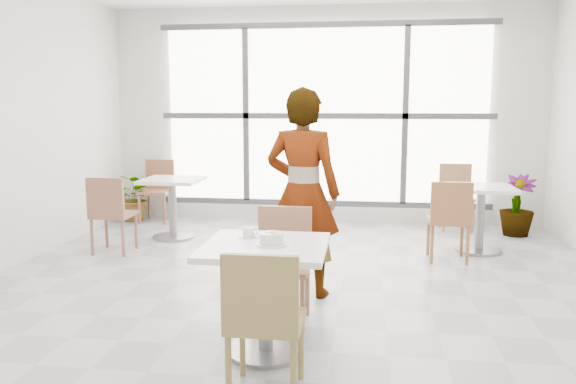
# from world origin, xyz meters

# --- Properties ---
(floor) EXTENTS (7.00, 7.00, 0.00)m
(floor) POSITION_xyz_m (0.00, 0.00, 0.00)
(floor) COLOR #9E9EA5
(floor) RESTS_ON ground
(wall_back) EXTENTS (6.00, 0.00, 6.00)m
(wall_back) POSITION_xyz_m (0.00, 3.50, 1.50)
(wall_back) COLOR silver
(wall_back) RESTS_ON ground
(wall_front) EXTENTS (6.00, 0.00, 6.00)m
(wall_front) POSITION_xyz_m (0.00, -3.50, 1.50)
(wall_front) COLOR silver
(wall_front) RESTS_ON ground
(window) EXTENTS (4.60, 0.07, 2.52)m
(window) POSITION_xyz_m (0.00, 3.44, 1.50)
(window) COLOR white
(window) RESTS_ON ground
(main_table) EXTENTS (0.80, 0.80, 0.75)m
(main_table) POSITION_xyz_m (-0.06, -0.93, 0.52)
(main_table) COLOR white
(main_table) RESTS_ON ground
(chair_near) EXTENTS (0.42, 0.42, 0.87)m
(chair_near) POSITION_xyz_m (0.03, -1.54, 0.50)
(chair_near) COLOR olive
(chair_near) RESTS_ON ground
(chair_far) EXTENTS (0.42, 0.42, 0.87)m
(chair_far) POSITION_xyz_m (-0.04, -0.30, 0.50)
(chair_far) COLOR #99654B
(chair_far) RESTS_ON ground
(oatmeal_bowl) EXTENTS (0.21, 0.21, 0.09)m
(oatmeal_bowl) POSITION_xyz_m (-0.02, -0.95, 0.79)
(oatmeal_bowl) COLOR silver
(oatmeal_bowl) RESTS_ON main_table
(coffee_cup) EXTENTS (0.16, 0.13, 0.07)m
(coffee_cup) POSITION_xyz_m (-0.21, -0.76, 0.78)
(coffee_cup) COLOR silver
(coffee_cup) RESTS_ON main_table
(person) EXTENTS (0.73, 0.55, 1.80)m
(person) POSITION_xyz_m (0.05, 0.31, 0.90)
(person) COLOR black
(person) RESTS_ON ground
(bg_table_left) EXTENTS (0.70, 0.70, 0.75)m
(bg_table_left) POSITION_xyz_m (-1.79, 2.21, 0.49)
(bg_table_left) COLOR white
(bg_table_left) RESTS_ON ground
(bg_table_right) EXTENTS (0.70, 0.70, 0.75)m
(bg_table_right) POSITION_xyz_m (1.87, 2.04, 0.49)
(bg_table_right) COLOR white
(bg_table_right) RESTS_ON ground
(bg_chair_left_near) EXTENTS (0.42, 0.42, 0.87)m
(bg_chair_left_near) POSITION_xyz_m (-2.22, 1.38, 0.50)
(bg_chair_left_near) COLOR brown
(bg_chair_left_near) RESTS_ON ground
(bg_chair_left_far) EXTENTS (0.42, 0.42, 0.87)m
(bg_chair_left_far) POSITION_xyz_m (-2.37, 3.25, 0.50)
(bg_chair_left_far) COLOR brown
(bg_chair_left_far) RESTS_ON ground
(bg_chair_right_near) EXTENTS (0.42, 0.42, 0.87)m
(bg_chair_right_near) POSITION_xyz_m (1.46, 1.53, 0.50)
(bg_chair_right_near) COLOR #915B34
(bg_chair_right_near) RESTS_ON ground
(bg_chair_right_far) EXTENTS (0.42, 0.42, 0.87)m
(bg_chair_right_far) POSITION_xyz_m (1.78, 3.23, 0.50)
(bg_chair_right_far) COLOR #9D714B
(bg_chair_right_far) RESTS_ON ground
(plant_left) EXTENTS (0.75, 0.70, 0.68)m
(plant_left) POSITION_xyz_m (-2.70, 3.20, 0.34)
(plant_left) COLOR #387132
(plant_left) RESTS_ON ground
(plant_right) EXTENTS (0.58, 0.58, 0.78)m
(plant_right) POSITION_xyz_m (2.49, 2.94, 0.39)
(plant_right) COLOR #5F864C
(plant_right) RESTS_ON ground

